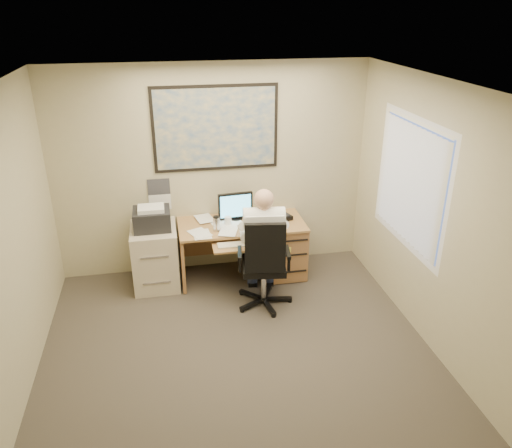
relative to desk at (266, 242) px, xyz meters
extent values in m
cube|color=#3C372E|center=(-0.64, -1.90, -0.44)|extent=(4.00, 4.50, 0.00)
cube|color=white|center=(-0.64, -1.90, 2.26)|extent=(4.00, 4.50, 0.00)
cube|color=#BBB28E|center=(-0.64, 0.35, 0.91)|extent=(4.00, 0.00, 2.70)
cube|color=#BBB28E|center=(1.36, -1.90, 0.91)|extent=(0.00, 4.50, 2.70)
cube|color=#AD7F4A|center=(-0.33, -0.02, 0.29)|extent=(1.60, 0.75, 0.03)
cube|color=#A67244|center=(0.24, -0.02, -0.08)|extent=(0.45, 0.70, 0.70)
cube|color=#A67244|center=(-1.11, -0.02, -0.08)|extent=(0.04, 0.70, 0.70)
cube|color=#A67244|center=(-0.33, 0.32, 0.01)|extent=(1.55, 0.03, 0.55)
cylinder|color=black|center=(-0.39, 0.13, 0.32)|extent=(0.18, 0.18, 0.02)
cube|color=black|center=(-0.39, 0.11, 0.51)|extent=(0.45, 0.08, 0.34)
cube|color=#5DD1FF|center=(-0.39, 0.08, 0.51)|extent=(0.40, 0.04, 0.29)
cube|color=#AD7F4A|center=(-0.48, -0.47, 0.22)|extent=(0.55, 0.30, 0.02)
cube|color=beige|center=(-0.48, -0.47, 0.24)|extent=(0.43, 0.14, 0.02)
cube|color=black|center=(0.20, 0.01, 0.34)|extent=(0.28, 0.27, 0.06)
cylinder|color=silver|center=(-0.67, -0.19, 0.40)|extent=(0.08, 0.08, 0.18)
cylinder|color=white|center=(-0.50, -0.03, 0.36)|extent=(0.09, 0.09, 0.11)
cube|color=white|center=(-0.78, -0.02, 0.32)|extent=(0.60, 0.56, 0.02)
cube|color=#1E4C93|center=(-0.58, 0.33, 1.46)|extent=(1.56, 0.03, 1.06)
cube|color=white|center=(-1.33, 0.34, 0.64)|extent=(0.28, 0.01, 0.42)
cube|color=beige|center=(-1.44, -0.02, -0.05)|extent=(0.56, 0.67, 0.78)
cube|color=black|center=(-1.44, -0.02, 0.46)|extent=(0.45, 0.39, 0.25)
cube|color=white|center=(-1.44, -0.04, 0.61)|extent=(0.31, 0.25, 0.05)
cylinder|color=silver|center=(-0.19, -0.73, -0.17)|extent=(0.06, 0.06, 0.43)
cube|color=black|center=(-0.19, -0.73, 0.06)|extent=(0.56, 0.56, 0.08)
cube|color=black|center=(-0.15, -0.97, 0.42)|extent=(0.46, 0.13, 0.59)
camera|label=1|loc=(-1.26, -5.74, 2.90)|focal=35.00mm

